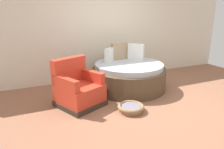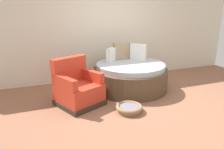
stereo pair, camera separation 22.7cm
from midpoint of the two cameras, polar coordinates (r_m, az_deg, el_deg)
The scene contains 5 objects.
ground_plane at distance 4.46m, azimuth 6.29°, elevation -7.88°, with size 8.00×8.00×0.02m, color #936047.
back_wall at distance 5.90m, azimuth -3.30°, elevation 11.55°, with size 8.00×0.12×2.61m, color silver.
round_daybed at distance 5.20m, azimuth 3.20°, elevation -0.26°, with size 1.78×1.78×1.05m.
red_armchair at distance 4.34m, azimuth -10.60°, elevation -3.93°, with size 1.05×1.05×0.94m.
pet_basket at distance 4.10m, azimuth 3.45°, elevation -8.90°, with size 0.51×0.51×0.13m.
Camera 1 is at (-2.18, -3.44, 1.86)m, focal length 34.11 mm.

